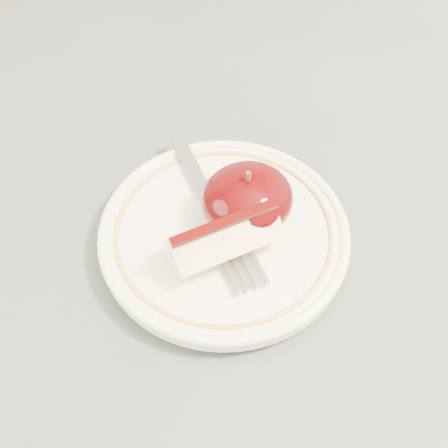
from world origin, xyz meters
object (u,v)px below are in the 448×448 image
plate (224,234)px  fork (213,209)px  apple_half (247,199)px  table (238,329)px

plate → fork: fork is taller
plate → apple_half: bearing=10.3°
apple_half → plate: bearing=-169.7°
table → plate: size_ratio=4.38×
plate → apple_half: apple_half is taller
table → plate: bearing=82.3°
plate → fork: (0.00, 0.02, 0.01)m
apple_half → table: bearing=-125.9°
plate → fork: size_ratio=1.16×
plate → fork: bearing=86.0°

